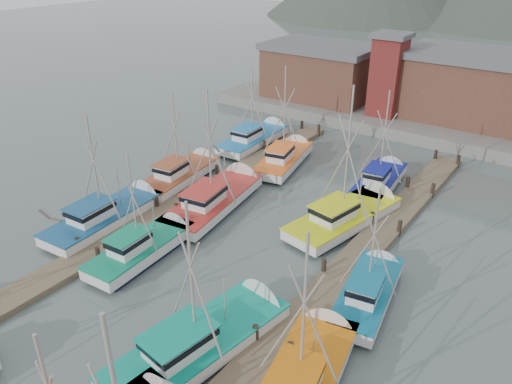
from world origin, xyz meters
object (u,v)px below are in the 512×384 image
Objects in this scene: boat_8 at (218,198)px; lookout_tower at (388,74)px; boat_12 at (286,157)px; boat_4 at (146,246)px.

lookout_tower is at bearing 74.91° from boat_8.
boat_12 is at bearing -100.37° from lookout_tower.
lookout_tower is at bearing 67.75° from boat_12.
boat_4 is 0.78× the size of boat_8.
boat_12 reaches higher than boat_4.
boat_4 is at bearing -94.01° from lookout_tower.
lookout_tower is 1.01× the size of boat_4.
lookout_tower reaches higher than boat_8.
boat_4 is (-2.28, -32.57, -4.87)m from lookout_tower.
boat_12 is (-0.50, 17.37, 0.01)m from boat_4.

